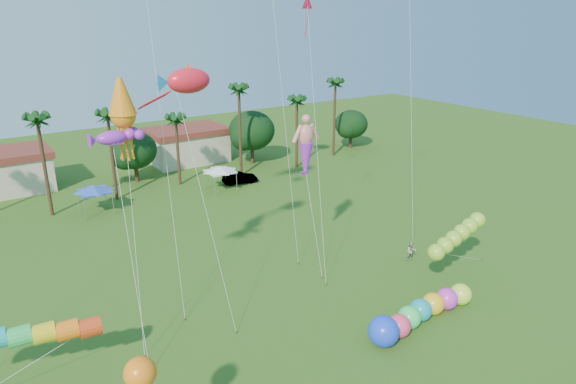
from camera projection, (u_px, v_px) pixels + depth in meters
tree_line at (157, 147)px, 62.97m from camera, size 69.46×8.91×11.00m
buildings_row at (91, 162)px, 64.90m from camera, size 35.00×7.00×4.00m
tent_row at (95, 190)px, 52.43m from camera, size 31.00×4.00×0.60m
car_b at (240, 178)px, 62.92m from camera, size 4.45×2.37×1.39m
spectator_b at (411, 251)px, 43.23m from camera, size 1.03×0.93×1.74m
caterpillar_inflatable at (418, 314)px, 34.34m from camera, size 9.88×2.52×2.01m
rainbow_tube at (52, 339)px, 27.91m from camera, size 8.83×3.08×3.65m
green_worm at (436, 252)px, 37.70m from camera, size 11.00×3.01×4.00m
orange_ball_kite at (140, 373)px, 21.41m from camera, size 1.85×2.78×6.39m
merman_kite at (306, 150)px, 40.29m from camera, size 2.31×4.28×12.06m
fish_kite at (189, 81)px, 32.79m from camera, size 4.52×6.67×16.68m
squid_kite at (123, 116)px, 30.27m from camera, size 2.35×4.76×16.46m
lobster_kite at (112, 138)px, 29.81m from camera, size 3.36×6.10×13.63m
delta_kite_red at (308, 7)px, 36.55m from camera, size 1.72×4.56×21.18m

